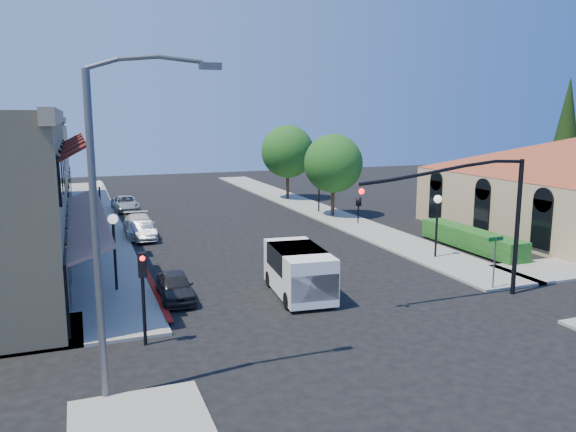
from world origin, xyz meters
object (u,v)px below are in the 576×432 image
object	(u,v)px
parked_car_c	(139,226)
signal_mast_arm	(479,206)
lamppost_left_far	(100,193)
parked_car_b	(142,230)
lamppost_right_far	(319,180)
parked_car_a	(175,286)
street_tree_b	(288,151)
conifer_far	(566,134)
cobra_streetlight	(108,213)
street_name_sign	(495,254)
white_van	(299,269)
street_tree_a	(333,163)
lamppost_right_near	(437,210)
secondary_signal	(143,281)
parked_car_d	(125,203)
lamppost_left_near	(114,233)

from	to	relation	value
parked_car_c	signal_mast_arm	bearing A→B (deg)	-56.30
lamppost_left_far	parked_car_b	xyz separation A→B (m)	(2.30, -3.23, -2.13)
lamppost_right_far	parked_car_a	world-z (taller)	lamppost_right_far
street_tree_b	conifer_far	bearing A→B (deg)	-36.10
cobra_streetlight	street_name_sign	size ratio (longest dim) A/B	3.72
white_van	conifer_far	bearing A→B (deg)	24.73
street_tree_a	white_van	xyz separation A→B (m)	(-9.80, -17.36, -2.97)
street_name_sign	conifer_far	bearing A→B (deg)	37.62
lamppost_right_near	street_tree_a	bearing A→B (deg)	88.77
secondary_signal	lamppost_left_far	world-z (taller)	lamppost_left_far
parked_car_d	parked_car_b	bearing A→B (deg)	-91.39
conifer_far	lamppost_left_near	distance (m)	38.02
parked_car_b	parked_car_d	xyz separation A→B (m)	(0.00, 12.00, 0.01)
signal_mast_arm	lamppost_right_far	distance (m)	22.70
secondary_signal	parked_car_b	size ratio (longest dim) A/B	0.91
lamppost_right_near	parked_car_c	bearing A→B (deg)	140.77
lamppost_left_near	parked_car_a	bearing A→B (deg)	-41.01
street_name_sign	parked_car_a	world-z (taller)	street_name_sign
signal_mast_arm	lamppost_left_near	world-z (taller)	signal_mast_arm
conifer_far	lamppost_right_far	xyz separation A→B (m)	(-19.50, 6.00, -3.62)
lamppost_left_far	lamppost_right_near	world-z (taller)	same
conifer_far	street_tree_b	size ratio (longest dim) A/B	1.57
street_tree_b	lamppost_right_near	bearing A→B (deg)	-90.72
signal_mast_arm	lamppost_left_far	world-z (taller)	signal_mast_arm
street_tree_b	parked_car_d	size ratio (longest dim) A/B	1.58
lamppost_right_near	parked_car_c	world-z (taller)	lamppost_right_near
street_tree_a	parked_car_c	xyz separation A→B (m)	(-15.00, -2.00, -3.51)
conifer_far	lamppost_right_far	bearing A→B (deg)	162.90
cobra_streetlight	lamppost_left_far	distance (m)	24.14
parked_car_d	street_tree_b	bearing A→B (deg)	3.31
secondary_signal	parked_car_a	xyz separation A→B (m)	(1.80, 4.59, -1.71)
cobra_streetlight	white_van	distance (m)	11.26
lamppost_left_near	lamppost_right_near	world-z (taller)	same
signal_mast_arm	white_van	size ratio (longest dim) A/B	1.62
street_tree_b	cobra_streetlight	size ratio (longest dim) A/B	0.75
conifer_far	parked_car_b	world-z (taller)	conifer_far
lamppost_right_far	parked_car_a	xyz separation A→B (m)	(-14.70, -18.00, -2.13)
conifer_far	parked_car_a	distance (m)	36.70
signal_mast_arm	parked_car_c	xyz separation A→B (m)	(-12.06, 18.50, -3.40)
parked_car_b	parked_car_c	bearing A→B (deg)	84.86
signal_mast_arm	parked_car_a	size ratio (longest dim) A/B	2.26
signal_mast_arm	lamppost_left_far	distance (m)	25.07
street_tree_a	parked_car_a	distance (m)	22.22
cobra_streetlight	parked_car_d	size ratio (longest dim) A/B	2.09
street_tree_b	lamppost_right_near	size ratio (longest dim) A/B	1.97
conifer_far	lamppost_left_near	world-z (taller)	conifer_far
white_van	parked_car_a	world-z (taller)	white_van
lamppost_left_far	parked_car_d	distance (m)	9.31
street_name_sign	parked_car_d	xyz separation A→B (m)	(-13.70, 28.57, -1.08)
cobra_streetlight	parked_car_c	world-z (taller)	cobra_streetlight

